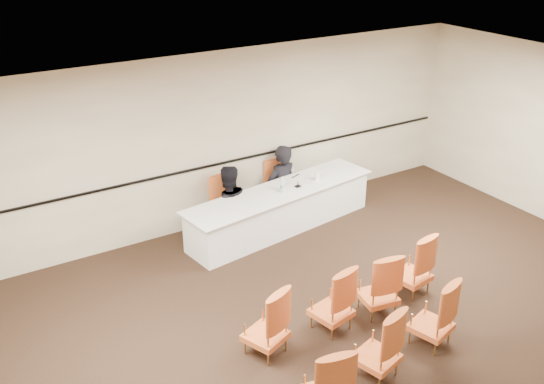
% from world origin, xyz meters
% --- Properties ---
extents(floor, '(10.00, 10.00, 0.00)m').
position_xyz_m(floor, '(0.00, 0.00, 0.00)').
color(floor, black).
rests_on(floor, ground).
extents(ceiling, '(10.00, 10.00, 0.00)m').
position_xyz_m(ceiling, '(0.00, 0.00, 3.00)').
color(ceiling, white).
rests_on(ceiling, ground).
extents(wall_back, '(10.00, 0.04, 3.00)m').
position_xyz_m(wall_back, '(0.00, 4.00, 1.50)').
color(wall_back, '#B4A68D').
rests_on(wall_back, ground).
extents(wall_rail, '(9.80, 0.04, 0.03)m').
position_xyz_m(wall_rail, '(0.00, 3.96, 1.10)').
color(wall_rail, black).
rests_on(wall_rail, wall_back).
extents(panel_table, '(3.67, 1.32, 0.72)m').
position_xyz_m(panel_table, '(0.83, 3.20, 0.36)').
color(panel_table, white).
rests_on(panel_table, ground).
extents(panelist_main, '(0.71, 0.52, 1.78)m').
position_xyz_m(panelist_main, '(1.22, 3.80, 0.36)').
color(panelist_main, black).
rests_on(panelist_main, ground).
extents(panelist_main_chair, '(0.56, 0.56, 0.95)m').
position_xyz_m(panelist_main_chair, '(1.22, 3.80, 0.47)').
color(panelist_main_chair, '#A73E1E').
rests_on(panelist_main_chair, ground).
extents(panelist_second, '(0.86, 0.72, 1.60)m').
position_xyz_m(panelist_second, '(0.04, 3.64, 0.37)').
color(panelist_second, black).
rests_on(panelist_second, ground).
extents(panelist_second_chair, '(0.56, 0.56, 0.95)m').
position_xyz_m(panelist_second_chair, '(0.04, 3.64, 0.47)').
color(panelist_second_chair, '#A73E1E').
rests_on(panelist_second_chair, ground).
extents(papers, '(0.32, 0.25, 0.00)m').
position_xyz_m(papers, '(1.32, 3.24, 0.72)').
color(papers, silver).
rests_on(papers, panel_table).
extents(microphone, '(0.11, 0.21, 0.29)m').
position_xyz_m(microphone, '(1.15, 3.17, 0.86)').
color(microphone, black).
rests_on(microphone, panel_table).
extents(water_bottle, '(0.08, 0.08, 0.24)m').
position_xyz_m(water_bottle, '(0.85, 3.20, 0.84)').
color(water_bottle, teal).
rests_on(water_bottle, panel_table).
extents(drinking_glass, '(0.07, 0.07, 0.10)m').
position_xyz_m(drinking_glass, '(0.83, 3.11, 0.77)').
color(drinking_glass, silver).
rests_on(drinking_glass, panel_table).
extents(coffee_cup, '(0.10, 0.10, 0.14)m').
position_xyz_m(coffee_cup, '(1.59, 3.23, 0.79)').
color(coffee_cup, white).
rests_on(coffee_cup, panel_table).
extents(aud_chair_front_left, '(0.65, 0.65, 0.95)m').
position_xyz_m(aud_chair_front_left, '(-1.07, 0.55, 0.47)').
color(aud_chair_front_left, '#A73E1E').
rests_on(aud_chair_front_left, ground).
extents(aud_chair_front_mid, '(0.59, 0.59, 0.95)m').
position_xyz_m(aud_chair_front_mid, '(-0.09, 0.51, 0.47)').
color(aud_chair_front_mid, '#A73E1E').
rests_on(aud_chair_front_mid, ground).
extents(aud_chair_front_right, '(0.58, 0.58, 0.95)m').
position_xyz_m(aud_chair_front_right, '(0.66, 0.47, 0.47)').
color(aud_chair_front_right, '#A73E1E').
rests_on(aud_chair_front_right, ground).
extents(aud_chair_back_left, '(0.59, 0.59, 0.95)m').
position_xyz_m(aud_chair_back_left, '(-1.03, -0.67, 0.47)').
color(aud_chair_back_left, '#A73E1E').
rests_on(aud_chair_back_left, ground).
extents(aud_chair_back_mid, '(0.61, 0.61, 0.95)m').
position_xyz_m(aud_chair_back_mid, '(-0.17, -0.47, 0.47)').
color(aud_chair_back_mid, '#A73E1E').
rests_on(aud_chair_back_mid, ground).
extents(aud_chair_back_right, '(0.62, 0.62, 0.95)m').
position_xyz_m(aud_chair_back_right, '(0.80, -0.38, 0.47)').
color(aud_chair_back_right, '#A73E1E').
rests_on(aud_chair_back_right, ground).
extents(aud_chair_extra, '(0.57, 0.57, 0.95)m').
position_xyz_m(aud_chair_extra, '(1.40, 0.60, 0.47)').
color(aud_chair_extra, '#A73E1E').
rests_on(aud_chair_extra, ground).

